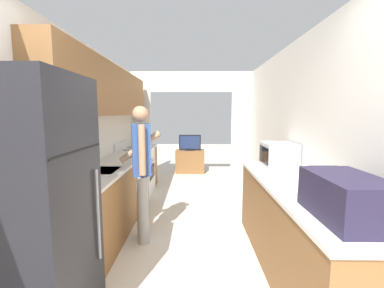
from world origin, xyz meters
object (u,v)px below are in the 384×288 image
(person, at_px, (142,170))
(microwave, at_px, (278,155))
(suitcase, at_px, (346,197))
(tv_cabinet, at_px, (190,161))
(range_oven, at_px, (136,171))
(television, at_px, (190,143))
(refrigerator, at_px, (34,208))

(person, xyz_separation_m, microwave, (1.72, 0.23, 0.15))
(suitcase, distance_m, tv_cabinet, 5.27)
(range_oven, height_order, television, range_oven)
(refrigerator, distance_m, microwave, 2.70)
(refrigerator, distance_m, range_oven, 3.23)
(range_oven, distance_m, microwave, 2.82)
(tv_cabinet, bearing_deg, range_oven, -119.08)
(refrigerator, bearing_deg, suitcase, -2.16)
(microwave, xyz_separation_m, tv_cabinet, (-1.21, 3.46, -0.74))
(person, distance_m, television, 3.68)
(range_oven, relative_size, microwave, 2.19)
(range_oven, bearing_deg, refrigerator, -89.51)
(refrigerator, xyz_separation_m, person, (0.48, 1.34, -0.03))
(refrigerator, height_order, range_oven, refrigerator)
(refrigerator, height_order, tv_cabinet, refrigerator)
(microwave, height_order, television, microwave)
(refrigerator, relative_size, television, 3.22)
(range_oven, height_order, person, person)
(refrigerator, bearing_deg, microwave, 35.43)
(microwave, distance_m, television, 3.63)
(suitcase, xyz_separation_m, microwave, (0.09, 1.64, 0.01))
(refrigerator, bearing_deg, television, 78.75)
(refrigerator, xyz_separation_m, television, (0.99, 4.98, -0.12))
(suitcase, bearing_deg, range_oven, 123.09)
(television, bearing_deg, suitcase, -77.58)
(range_oven, bearing_deg, tv_cabinet, 60.92)
(television, bearing_deg, range_oven, -119.65)
(tv_cabinet, height_order, television, television)
(person, relative_size, television, 2.91)
(person, distance_m, tv_cabinet, 3.77)
(suitcase, bearing_deg, microwave, 86.81)
(refrigerator, xyz_separation_m, tv_cabinet, (0.99, 5.02, -0.62))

